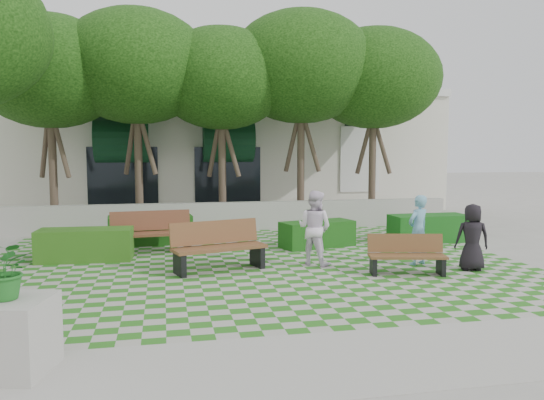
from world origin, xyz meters
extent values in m
plane|color=gray|center=(0.00, 0.00, 0.00)|extent=(90.00, 90.00, 0.00)
plane|color=#2B721E|center=(0.00, 1.00, 0.01)|extent=(12.00, 12.00, 0.00)
cube|color=#9E9B93|center=(0.00, -4.70, 0.01)|extent=(16.00, 2.00, 0.01)
cube|color=#9E9B93|center=(0.00, 6.20, 0.45)|extent=(15.00, 0.36, 0.90)
cube|color=brown|center=(2.90, -0.69, 0.39)|extent=(1.63, 0.81, 0.05)
cube|color=brown|center=(2.95, -0.47, 0.63)|extent=(1.55, 0.45, 0.39)
cube|color=black|center=(2.22, -0.54, 0.19)|extent=(0.18, 0.44, 0.38)
cube|color=black|center=(3.58, -0.84, 0.19)|extent=(0.18, 0.44, 0.38)
cube|color=brown|center=(-0.85, 0.44, 0.50)|extent=(2.09, 1.16, 0.07)
cube|color=brown|center=(-0.93, 0.72, 0.80)|extent=(1.96, 0.71, 0.50)
cube|color=black|center=(-1.70, 0.18, 0.24)|extent=(0.27, 0.56, 0.49)
cube|color=black|center=(0.00, 0.69, 0.24)|extent=(0.27, 0.56, 0.49)
cube|color=brown|center=(-2.31, 2.72, 0.50)|extent=(2.04, 0.81, 0.07)
cube|color=brown|center=(-2.34, 3.01, 0.79)|extent=(1.99, 0.35, 0.50)
cube|color=black|center=(-3.19, 2.63, 0.24)|extent=(0.17, 0.56, 0.49)
cube|color=black|center=(-1.43, 2.81, 0.24)|extent=(0.17, 0.56, 0.49)
cube|color=#144C17|center=(5.31, 2.93, 0.38)|extent=(2.19, 0.91, 0.76)
cube|color=#154813|center=(2.00, 2.77, 0.34)|extent=(2.10, 1.28, 0.69)
cube|color=#154512|center=(-2.37, 4.12, 0.39)|extent=(2.30, 1.08, 0.78)
cube|color=#255316|center=(-3.81, 2.16, 0.37)|extent=(2.17, 0.96, 0.74)
cube|color=#9E9B93|center=(-3.76, -4.26, 0.44)|extent=(1.04, 1.04, 0.87)
imported|color=#206922|center=(-3.76, -4.26, 1.21)|extent=(0.71, 0.65, 0.68)
imported|color=#6EADC9|center=(3.58, 0.19, 0.79)|extent=(0.68, 0.57, 1.57)
imported|color=black|center=(4.44, -0.57, 0.72)|extent=(0.81, 0.64, 1.44)
imported|color=white|center=(1.30, 0.65, 0.84)|extent=(1.03, 1.02, 1.67)
cylinder|color=#47382B|center=(-5.50, 7.60, 1.82)|extent=(0.26, 0.26, 3.64)
ellipsoid|color=#1E4C11|center=(-5.50, 7.60, 5.07)|extent=(4.80, 4.80, 3.60)
cylinder|color=#47382B|center=(-2.80, 7.60, 1.90)|extent=(0.26, 0.26, 3.81)
ellipsoid|color=#1E4C11|center=(-2.80, 7.60, 5.30)|extent=(5.00, 5.00, 3.75)
cylinder|color=#47382B|center=(0.00, 7.60, 1.79)|extent=(0.26, 0.26, 3.58)
ellipsoid|color=#1E4C11|center=(0.00, 7.60, 4.99)|extent=(4.60, 4.60, 3.45)
cylinder|color=#47382B|center=(2.80, 7.60, 1.96)|extent=(0.26, 0.26, 3.92)
ellipsoid|color=#1E4C11|center=(2.80, 7.60, 5.46)|extent=(5.20, 5.20, 3.90)
cylinder|color=#47382B|center=(5.50, 7.60, 1.85)|extent=(0.26, 0.26, 3.70)
ellipsoid|color=#1E4C11|center=(5.50, 7.60, 5.15)|extent=(4.80, 4.80, 3.60)
cube|color=silver|center=(1.00, 14.20, 2.50)|extent=(18.00, 8.00, 5.00)
cube|color=white|center=(1.00, 10.20, 5.00)|extent=(18.00, 0.30, 0.30)
cube|color=black|center=(6.00, 10.18, 2.20)|extent=(1.40, 0.10, 2.40)
cylinder|color=#0F371E|center=(-3.50, 10.18, 3.00)|extent=(3.00, 1.80, 1.80)
cube|color=black|center=(-3.50, 10.18, 1.60)|extent=(2.60, 0.08, 2.20)
cylinder|color=#0F371E|center=(0.50, 10.18, 3.00)|extent=(3.00, 1.80, 1.80)
cube|color=black|center=(0.50, 10.18, 1.60)|extent=(2.60, 0.08, 2.20)
camera|label=1|loc=(-2.00, -10.66, 2.56)|focal=35.00mm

